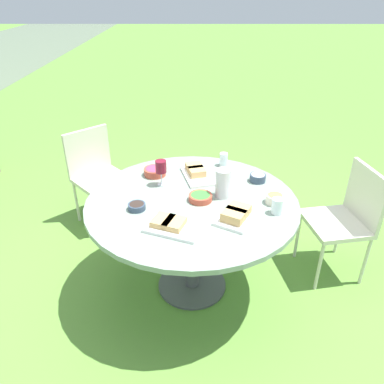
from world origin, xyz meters
The scene contains 16 objects.
ground_plane centered at (0.00, 0.00, 0.00)m, with size 40.00×40.00×0.00m, color #5B8C38.
dining_table centered at (0.00, 0.00, 0.67)m, with size 1.43×1.43×0.77m.
chair_near_left centered at (0.20, -1.17, 0.52)m, with size 0.51×0.49×0.89m.
chair_near_right centered at (0.95, 0.89, 0.52)m, with size 0.61×0.61×0.89m.
water_pitcher centered at (0.05, -0.21, 0.87)m, with size 0.11×0.10×0.20m.
wine_glass centered at (0.21, 0.22, 0.91)m, with size 0.08×0.08×0.19m.
platter_bread_main centered at (-0.23, -0.28, 0.80)m, with size 0.39×0.34×0.08m.
platter_charcuterie centered at (-0.33, 0.12, 0.79)m, with size 0.31×0.38×0.06m.
platter_sandwich_side centered at (0.35, -0.03, 0.80)m, with size 0.38×0.26×0.07m.
bowl_fries centered at (-0.04, -0.55, 0.80)m, with size 0.12×0.12×0.06m.
bowl_salad centered at (-0.01, -0.06, 0.79)m, with size 0.16×0.16×0.04m.
bowl_olives centered at (-0.12, 0.36, 0.79)m, with size 0.11×0.11×0.04m.
bowl_dip_red centered at (0.37, 0.28, 0.80)m, with size 0.16×0.16×0.06m.
bowl_dip_cream centered at (0.27, -0.48, 0.80)m, with size 0.12×0.12×0.06m.
cup_water_near centered at (0.54, -0.25, 0.82)m, with size 0.06×0.06×0.10m.
cup_water_far centered at (-0.16, -0.54, 0.82)m, with size 0.07×0.07×0.10m.
Camera 1 is at (-2.17, -0.01, 2.06)m, focal length 35.00 mm.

